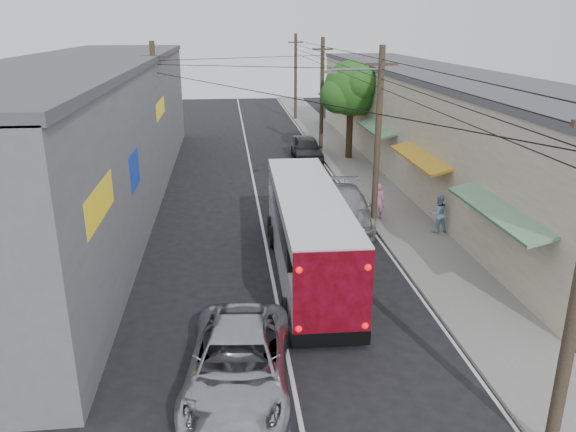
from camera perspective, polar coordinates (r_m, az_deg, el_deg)
The scene contains 13 objects.
ground at distance 14.29m, azimuth 1.07°, elevation -19.26°, with size 120.00×120.00×0.00m, color black.
sidewalk at distance 33.31m, azimuth 7.82°, elevation 3.50°, with size 3.00×80.00×0.12m, color slate.
building_right at distance 35.85m, azimuth 14.35°, elevation 9.25°, with size 7.09×40.00×6.25m.
building_left at distance 30.40m, azimuth -19.73°, elevation 8.04°, with size 7.20×36.00×7.25m.
utility_poles at distance 32.14m, azimuth 2.06°, elevation 10.52°, with size 11.80×45.28×8.00m.
street_tree at distance 38.30m, azimuth 6.51°, elevation 12.59°, with size 4.40×4.00×6.60m.
coach_bus at distance 20.61m, azimuth 2.01°, elevation -1.55°, with size 2.65×10.91×3.13m.
jeepney at distance 14.56m, azimuth -5.09°, elevation -14.73°, with size 2.58×5.59×1.55m, color #AFAFB6.
parked_suv at distance 25.97m, azimuth 5.76°, elevation 0.86°, with size 2.29×5.63×1.63m, color #A5A4AC.
parked_car_mid at distance 38.37m, azimuth 1.93°, elevation 6.85°, with size 1.89×4.69×1.60m, color #232428.
parked_car_far at distance 39.66m, azimuth 1.51°, elevation 7.05°, with size 1.40×4.02×1.32m, color black.
pedestrian_near at distance 26.69m, azimuth 9.12°, elevation 1.53°, with size 0.61×0.40×1.67m, color #C36790.
pedestrian_far at distance 25.38m, azimuth 15.02°, elevation 0.24°, with size 0.83×0.65×1.71m, color #98C0DE.
Camera 1 is at (-1.48, -11.13, 8.84)m, focal length 35.00 mm.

